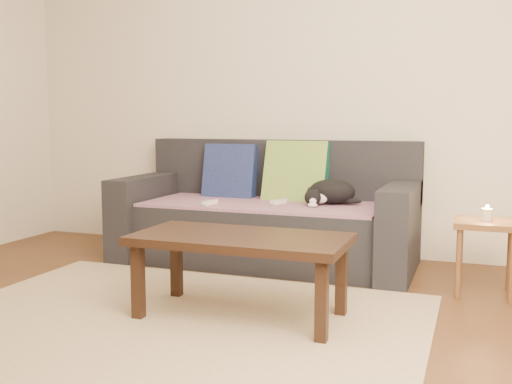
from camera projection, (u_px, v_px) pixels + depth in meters
ground at (160, 331)px, 2.91m from camera, size 4.50×4.50×0.00m
back_wall at (286, 84)px, 4.61m from camera, size 4.50×0.04×2.60m
sofa at (267, 219)px, 4.33m from camera, size 2.10×0.94×0.87m
throw_blanket at (263, 204)px, 4.23m from camera, size 1.66×0.74×0.02m
cushion_navy at (230, 171)px, 4.57m from camera, size 0.41×0.19×0.42m
cushion_green at (296, 174)px, 4.39m from camera, size 0.47×0.25×0.48m
cat at (330, 192)px, 4.15m from camera, size 0.42×0.40×0.17m
wii_remote_a at (210, 202)px, 4.14m from camera, size 0.06×0.15×0.03m
wii_remote_b at (279, 202)px, 4.17m from camera, size 0.08×0.15×0.03m
side_table at (486, 234)px, 3.48m from camera, size 0.35×0.35×0.44m
candle at (487, 214)px, 3.47m from camera, size 0.06×0.06×0.09m
rug at (175, 321)px, 3.04m from camera, size 2.50×1.80×0.01m
coffee_table at (241, 246)px, 3.06m from camera, size 1.09×0.55×0.44m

